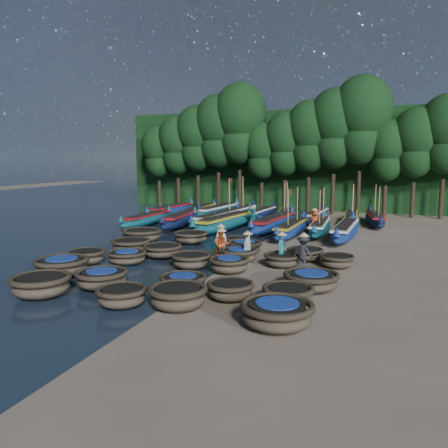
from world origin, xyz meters
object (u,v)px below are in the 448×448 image
(coracle_19, at_px, (337,260))
(long_boat_6, at_px, (292,229))
(coracle_6, at_px, (102,278))
(coracle_15, at_px, (131,245))
(long_boat_2, at_px, (183,219))
(long_boat_17, at_px, (375,219))
(long_boat_10, at_px, (201,210))
(coracle_11, at_px, (127,257))
(coracle_10, at_px, (86,256))
(coracle_21, at_px, (191,237))
(coracle_22, at_px, (236,242))
(coracle_12, at_px, (191,260))
(coracle_20, at_px, (142,235))
(fisherman_0, at_px, (221,238))
(coracle_24, at_px, (305,253))
(long_boat_3, at_px, (217,219))
(fisherman_2, at_px, (222,244))
(coracle_17, at_px, (239,255))
(coracle_9, at_px, (288,295))
(long_boat_4, at_px, (225,223))
(coracle_3, at_px, (178,296))
(coracle_18, at_px, (282,259))
(coracle_8, at_px, (230,290))
(long_boat_12, at_px, (236,214))
(long_boat_13, at_px, (260,214))
(long_boat_14, at_px, (284,216))
(coracle_1, at_px, (41,285))
(coracle_23, at_px, (245,247))
(long_boat_5, at_px, (274,223))
(fisherman_5, at_px, (253,217))
(fisherman_4, at_px, (248,247))
(coracle_14, at_px, (311,280))
(long_boat_9, at_px, (171,210))
(long_boat_16, at_px, (351,219))
(long_boat_15, at_px, (316,216))
(coracle_2, at_px, (122,296))
(coracle_4, at_px, (277,313))
(fisherman_3, at_px, (303,252))
(fisherman_1, at_px, (282,248))
(fisherman_6, at_px, (315,221))
(long_boat_11, at_px, (218,211))
(long_boat_7, at_px, (320,227))
(long_boat_8, at_px, (345,231))

(coracle_19, relative_size, long_boat_6, 0.26)
(coracle_6, relative_size, coracle_15, 1.04)
(long_boat_2, xyz_separation_m, long_boat_17, (13.93, 5.93, -0.08))
(long_boat_10, bearing_deg, coracle_11, -79.88)
(coracle_10, distance_m, long_boat_2, 12.79)
(coracle_21, bearing_deg, coracle_22, -5.24)
(coracle_12, xyz_separation_m, coracle_20, (-5.67, 4.87, 0.06))
(fisherman_0, bearing_deg, coracle_24, 2.32)
(long_boat_3, relative_size, fisherman_2, 4.85)
(coracle_17, xyz_separation_m, long_boat_2, (-7.93, 9.81, 0.15))
(coracle_9, height_order, long_boat_4, long_boat_4)
(coracle_3, height_order, coracle_18, coracle_3)
(long_boat_10, bearing_deg, fisherman_0, -64.29)
(coracle_8, relative_size, long_boat_12, 0.21)
(long_boat_13, relative_size, long_boat_14, 0.96)
(coracle_1, bearing_deg, coracle_20, 101.26)
(long_boat_13, bearing_deg, long_boat_6, -54.90)
(long_boat_17, bearing_deg, coracle_20, -144.87)
(coracle_23, bearing_deg, long_boat_5, 93.05)
(fisherman_5, bearing_deg, fisherman_4, 95.99)
(coracle_14, relative_size, coracle_17, 1.25)
(coracle_6, height_order, long_boat_9, long_boat_9)
(coracle_24, relative_size, long_boat_16, 0.31)
(coracle_23, bearing_deg, coracle_10, -143.70)
(fisherman_4, bearing_deg, long_boat_15, -1.46)
(long_boat_15, bearing_deg, coracle_21, -112.55)
(coracle_9, relative_size, coracle_21, 0.80)
(coracle_22, distance_m, long_boat_12, 11.25)
(coracle_2, bearing_deg, fisherman_5, 92.39)
(coracle_4, distance_m, coracle_20, 15.58)
(long_boat_13, bearing_deg, long_boat_16, 0.37)
(coracle_21, relative_size, long_boat_6, 0.31)
(fisherman_3, bearing_deg, coracle_18, -1.23)
(fisherman_1, height_order, fisherman_6, fisherman_6)
(coracle_17, height_order, long_boat_15, long_boat_15)
(coracle_10, distance_m, coracle_12, 5.33)
(coracle_1, xyz_separation_m, long_boat_17, (11.32, 23.54, 0.02))
(coracle_18, relative_size, long_boat_17, 0.27)
(long_boat_4, bearing_deg, coracle_8, -60.73)
(coracle_3, bearing_deg, coracle_4, -7.48)
(long_boat_15, bearing_deg, coracle_1, -102.49)
(coracle_24, bearing_deg, long_boat_11, 126.85)
(long_boat_5, relative_size, long_boat_9, 1.07)
(long_boat_2, relative_size, long_boat_7, 1.16)
(coracle_23, bearing_deg, coracle_3, -86.82)
(fisherman_3, bearing_deg, coracle_3, 84.15)
(long_boat_8, height_order, fisherman_1, fisherman_1)
(long_boat_12, height_order, fisherman_0, long_boat_12)
(coracle_19, height_order, coracle_24, coracle_24)
(coracle_24, relative_size, long_boat_14, 0.30)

